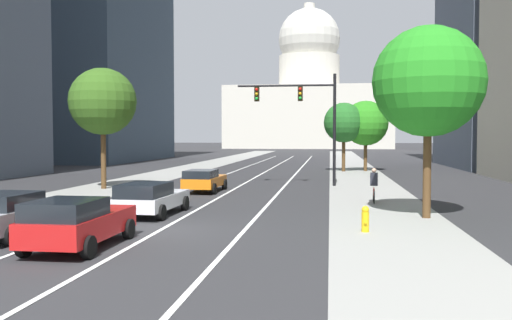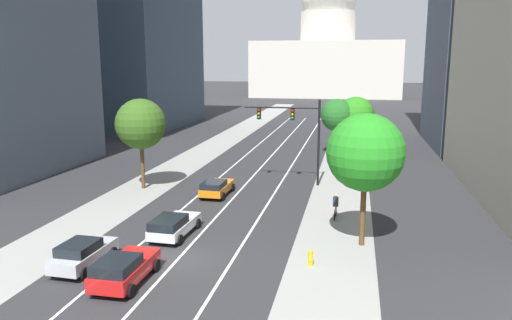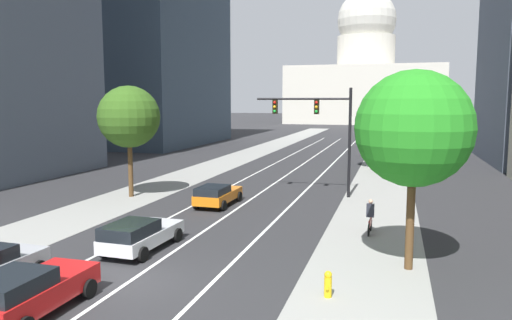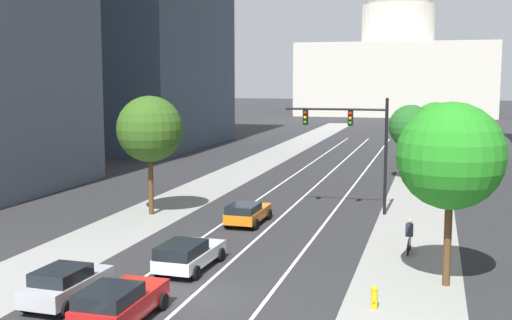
# 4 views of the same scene
# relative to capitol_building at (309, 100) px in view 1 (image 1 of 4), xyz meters

# --- Properties ---
(ground_plane) EXTENTS (400.00, 400.00, 0.00)m
(ground_plane) POSITION_rel_capitol_building_xyz_m (0.00, -93.78, -13.16)
(ground_plane) COLOR #2B2B2D
(sidewalk_left) EXTENTS (4.61, 130.00, 0.01)m
(sidewalk_left) POSITION_rel_capitol_building_xyz_m (-8.16, -98.78, -13.15)
(sidewalk_left) COLOR gray
(sidewalk_left) RESTS_ON ground
(sidewalk_right) EXTENTS (4.61, 130.00, 0.01)m
(sidewalk_right) POSITION_rel_capitol_building_xyz_m (8.16, -98.78, -13.15)
(sidewalk_right) COLOR gray
(sidewalk_right) RESTS_ON ground
(lane_stripe_left) EXTENTS (0.16, 90.00, 0.01)m
(lane_stripe_left) POSITION_rel_capitol_building_xyz_m (-2.93, -108.78, -13.15)
(lane_stripe_left) COLOR white
(lane_stripe_left) RESTS_ON ground
(lane_stripe_center) EXTENTS (0.16, 90.00, 0.01)m
(lane_stripe_center) POSITION_rel_capitol_building_xyz_m (0.00, -108.78, -13.15)
(lane_stripe_center) COLOR white
(lane_stripe_center) RESTS_ON ground
(lane_stripe_right) EXTENTS (0.16, 90.00, 0.01)m
(lane_stripe_right) POSITION_rel_capitol_building_xyz_m (2.93, -108.78, -13.15)
(lane_stripe_right) COLOR white
(lane_stripe_right) RESTS_ON ground
(office_tower_far_left) EXTENTS (21.89, 26.65, 36.48)m
(office_tower_far_left) POSITION_rel_capitol_building_xyz_m (-29.12, -81.42, 5.12)
(office_tower_far_left) COLOR #334251
(office_tower_far_left) RESTS_ON ground
(capitol_building) EXTENTS (43.58, 28.30, 39.63)m
(capitol_building) POSITION_rel_capitol_building_xyz_m (0.00, 0.00, 0.00)
(capitol_building) COLOR beige
(capitol_building) RESTS_ON ground
(car_white) EXTENTS (2.16, 4.52, 1.41)m
(car_white) POSITION_rel_capitol_building_xyz_m (-1.48, -130.39, -12.41)
(car_white) COLOR silver
(car_white) RESTS_ON ground
(car_red) EXTENTS (2.08, 4.31, 1.51)m
(car_red) POSITION_rel_capitol_building_xyz_m (-1.46, -137.05, -12.36)
(car_red) COLOR red
(car_red) RESTS_ON ground
(car_orange) EXTENTS (2.02, 4.30, 1.35)m
(car_orange) POSITION_rel_capitol_building_xyz_m (-1.47, -120.80, -12.43)
(car_orange) COLOR orange
(car_orange) RESTS_ON ground
(car_silver) EXTENTS (2.05, 4.13, 1.48)m
(car_silver) POSITION_rel_capitol_building_xyz_m (-4.39, -135.67, -12.38)
(car_silver) COLOR #B2B5BA
(car_silver) RESTS_ON ground
(traffic_signal_mast) EXTENTS (6.54, 0.39, 7.38)m
(traffic_signal_mast) POSITION_rel_capitol_building_xyz_m (4.25, -115.80, -8.06)
(traffic_signal_mast) COLOR black
(traffic_signal_mast) RESTS_ON ground
(fire_hydrant) EXTENTS (0.26, 0.35, 0.91)m
(fire_hydrant) POSITION_rel_capitol_building_xyz_m (7.09, -133.14, -12.69)
(fire_hydrant) COLOR yellow
(fire_hydrant) RESTS_ON ground
(cyclist) EXTENTS (0.37, 1.70, 1.72)m
(cyclist) POSITION_rel_capitol_building_xyz_m (8.03, -124.74, -12.30)
(cyclist) COLOR black
(cyclist) RESTS_ON ground
(street_tree_near_right) EXTENTS (4.42, 4.42, 7.69)m
(street_tree_near_right) POSITION_rel_capitol_building_xyz_m (9.73, -129.52, -7.70)
(street_tree_near_right) COLOR #51381E
(street_tree_near_right) RESTS_ON ground
(street_tree_near_left) EXTENTS (4.16, 4.16, 7.53)m
(street_tree_near_left) POSITION_rel_capitol_building_xyz_m (-8.16, -119.64, -7.73)
(street_tree_near_left) COLOR #51381E
(street_tree_near_left) RESTS_ON ground
(street_tree_mid_right) EXTENTS (4.21, 4.21, 6.60)m
(street_tree_mid_right) POSITION_rel_capitol_building_xyz_m (9.17, -100.01, -8.67)
(street_tree_mid_right) COLOR #51381E
(street_tree_mid_right) RESTS_ON ground
(street_tree_far_right) EXTENTS (3.69, 3.69, 6.39)m
(street_tree_far_right) POSITION_rel_capitol_building_xyz_m (7.12, -100.87, -8.64)
(street_tree_far_right) COLOR #51381E
(street_tree_far_right) RESTS_ON ground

